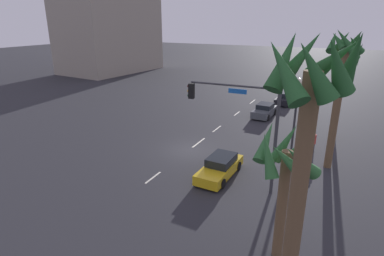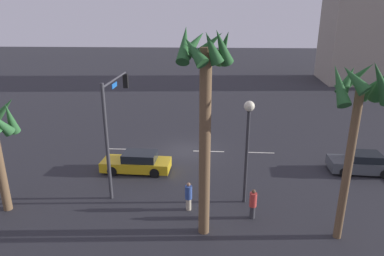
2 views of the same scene
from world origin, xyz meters
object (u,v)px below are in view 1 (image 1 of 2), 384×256
(palm_tree_0, at_px, (342,71))
(palm_tree_3, at_px, (306,128))
(building_0, at_px, (107,3))
(palm_tree_2, at_px, (345,65))
(car_2, at_px, (285,98))
(car_1, at_px, (220,167))
(streetlamp, at_px, (297,100))
(pedestrian_1, at_px, (313,142))
(pedestrian_0, at_px, (299,156))
(palm_tree_1, at_px, (286,163))
(traffic_signal, at_px, (245,118))
(car_0, at_px, (264,111))

(palm_tree_0, distance_m, palm_tree_3, 14.01)
(building_0, bearing_deg, palm_tree_3, 50.87)
(palm_tree_2, distance_m, palm_tree_3, 20.40)
(palm_tree_2, relative_size, palm_tree_3, 0.85)
(palm_tree_2, bearing_deg, car_2, -149.69)
(car_2, bearing_deg, building_0, -106.38)
(car_1, height_order, streetlamp, streetlamp)
(palm_tree_2, distance_m, building_0, 49.80)
(palm_tree_3, relative_size, building_0, 0.37)
(car_1, xyz_separation_m, palm_tree_3, (9.26, 6.11, 6.62))
(car_1, xyz_separation_m, pedestrian_1, (-7.24, 5.14, 0.23))
(pedestrian_0, height_order, building_0, building_0)
(palm_tree_1, relative_size, building_0, 0.23)
(pedestrian_1, height_order, palm_tree_1, palm_tree_1)
(pedestrian_0, bearing_deg, palm_tree_1, 3.62)
(palm_tree_1, relative_size, palm_tree_2, 0.73)
(traffic_signal, distance_m, palm_tree_1, 6.24)
(traffic_signal, distance_m, streetlamp, 7.94)
(palm_tree_0, height_order, palm_tree_1, palm_tree_0)
(traffic_signal, bearing_deg, pedestrian_1, 157.39)
(traffic_signal, height_order, palm_tree_3, palm_tree_3)
(palm_tree_3, bearing_deg, palm_tree_2, 179.04)
(palm_tree_0, bearing_deg, car_0, -144.86)
(pedestrian_0, height_order, palm_tree_1, palm_tree_1)
(streetlamp, bearing_deg, car_1, -26.99)
(palm_tree_0, bearing_deg, traffic_signal, -40.20)
(streetlamp, xyz_separation_m, pedestrian_0, (3.09, 1.03, -3.30))
(traffic_signal, xyz_separation_m, palm_tree_2, (-11.89, 4.65, 2.02))
(car_0, xyz_separation_m, palm_tree_1, (21.18, 6.09, 3.94))
(palm_tree_1, xyz_separation_m, palm_tree_2, (-17.12, 1.25, 2.02))
(streetlamp, distance_m, pedestrian_0, 4.64)
(streetlamp, relative_size, palm_tree_0, 0.60)
(pedestrian_0, bearing_deg, car_2, -165.94)
(streetlamp, xyz_separation_m, palm_tree_3, (16.22, 2.56, 3.10))
(car_0, bearing_deg, palm_tree_2, 61.08)
(palm_tree_0, bearing_deg, car_1, -53.73)
(car_1, height_order, palm_tree_2, palm_tree_2)
(car_0, height_order, palm_tree_0, palm_tree_0)
(car_2, bearing_deg, streetlamp, 13.13)
(pedestrian_1, bearing_deg, car_2, -160.99)
(traffic_signal, xyz_separation_m, palm_tree_0, (-5.51, 4.66, 2.38))
(pedestrian_0, height_order, palm_tree_0, palm_tree_0)
(car_1, bearing_deg, palm_tree_0, 126.27)
(pedestrian_0, xyz_separation_m, palm_tree_1, (9.88, 0.62, 3.74))
(traffic_signal, bearing_deg, pedestrian_0, 149.12)
(car_0, height_order, pedestrian_1, pedestrian_1)
(palm_tree_0, bearing_deg, building_0, -122.84)
(traffic_signal, bearing_deg, palm_tree_0, 139.80)
(pedestrian_0, distance_m, palm_tree_0, 6.46)
(pedestrian_0, bearing_deg, traffic_signal, -30.88)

